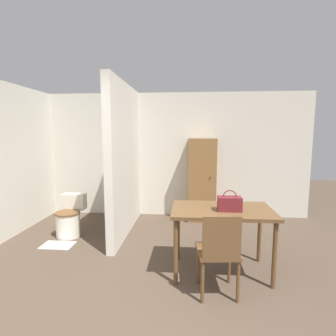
{
  "coord_description": "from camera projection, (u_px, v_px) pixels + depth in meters",
  "views": [
    {
      "loc": [
        0.49,
        -1.82,
        1.69
      ],
      "look_at": [
        0.2,
        1.72,
        1.22
      ],
      "focal_mm": 28.0,
      "sensor_mm": 36.0,
      "label": 1
    }
  ],
  "objects": [
    {
      "name": "wooden_cabinet",
      "position": [
        202.0,
        180.0,
        5.1
      ],
      "size": [
        0.53,
        0.47,
        1.6
      ],
      "color": "brown",
      "rests_on": "ground_plane"
    },
    {
      "name": "bath_mat",
      "position": [
        58.0,
        245.0,
        3.98
      ],
      "size": [
        0.46,
        0.29,
        0.01
      ],
      "color": "silver",
      "rests_on": "ground_plane"
    },
    {
      "name": "wooden_chair",
      "position": [
        219.0,
        250.0,
        2.68
      ],
      "size": [
        0.45,
        0.45,
        0.9
      ],
      "rotation": [
        0.0,
        0.0,
        0.09
      ],
      "color": "brown",
      "rests_on": "ground_plane"
    },
    {
      "name": "handbag",
      "position": [
        230.0,
        203.0,
        3.03
      ],
      "size": [
        0.27,
        0.15,
        0.25
      ],
      "color": "maroon",
      "rests_on": "dining_table"
    },
    {
      "name": "toilet",
      "position": [
        70.0,
        218.0,
        4.36
      ],
      "size": [
        0.4,
        0.55,
        0.66
      ],
      "color": "silver",
      "rests_on": "ground_plane"
    },
    {
      "name": "wall_back",
      "position": [
        165.0,
        155.0,
        5.4
      ],
      "size": [
        5.77,
        0.12,
        2.5
      ],
      "color": "beige",
      "rests_on": "ground_plane"
    },
    {
      "name": "partition_wall",
      "position": [
        125.0,
        160.0,
        4.43
      ],
      "size": [
        0.12,
        1.94,
        2.5
      ],
      "color": "beige",
      "rests_on": "ground_plane"
    },
    {
      "name": "dining_table",
      "position": [
        222.0,
        216.0,
        3.14
      ],
      "size": [
        1.19,
        0.73,
        0.8
      ],
      "color": "brown",
      "rests_on": "ground_plane"
    }
  ]
}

